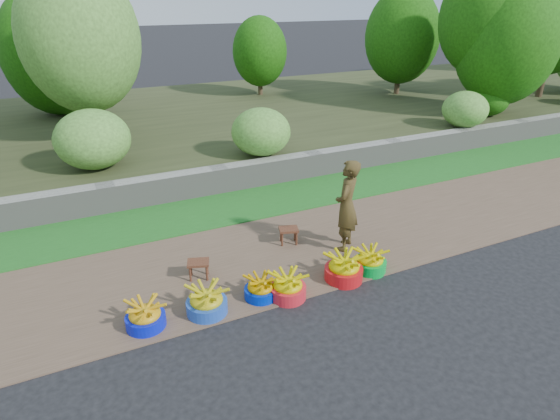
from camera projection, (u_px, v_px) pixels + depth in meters
name	position (u px, v px, depth m)	size (l,w,h in m)	color
ground_plane	(317.00, 296.00, 6.44)	(120.00, 120.00, 0.00)	black
dirt_shoulder	(278.00, 254.00, 7.46)	(80.00, 2.50, 0.02)	brown
grass_verge	(234.00, 206.00, 9.09)	(80.00, 1.50, 0.04)	#1F661F
retaining_wall	(219.00, 180.00, 9.68)	(80.00, 0.35, 0.55)	gray
earth_bank	(165.00, 126.00, 13.69)	(80.00, 10.00, 0.50)	#353C1F
vegetation	(183.00, 47.00, 11.98)	(37.17, 8.61, 4.32)	#3D2F1F
basin_a	(145.00, 316.00, 5.77)	(0.49, 0.49, 0.37)	#0715CF
basin_b	(207.00, 302.00, 6.02)	(0.53, 0.53, 0.40)	#1F49B3
basin_c	(261.00, 289.00, 6.34)	(0.45, 0.45, 0.33)	#0023C1
basin_d	(288.00, 287.00, 6.34)	(0.51, 0.51, 0.38)	red
basin_e	(344.00, 269.00, 6.73)	(0.56, 0.56, 0.42)	red
basin_f	(370.00, 261.00, 6.96)	(0.49, 0.49, 0.37)	#009A2E
stool_left	(198.00, 265.00, 6.73)	(0.37, 0.32, 0.27)	#502A1A
stool_right	(289.00, 231.00, 7.67)	(0.37, 0.32, 0.27)	#502A1A
vendor_woman	(347.00, 206.00, 7.32)	(0.54, 0.36, 1.49)	black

